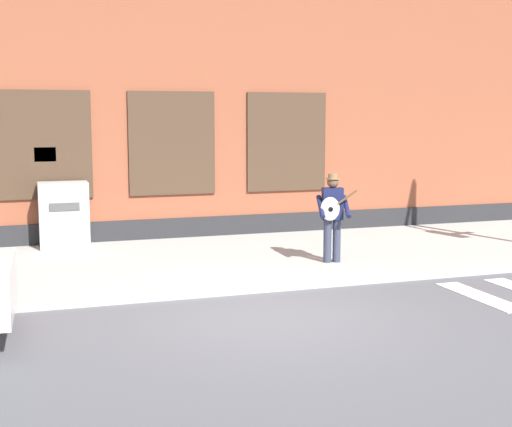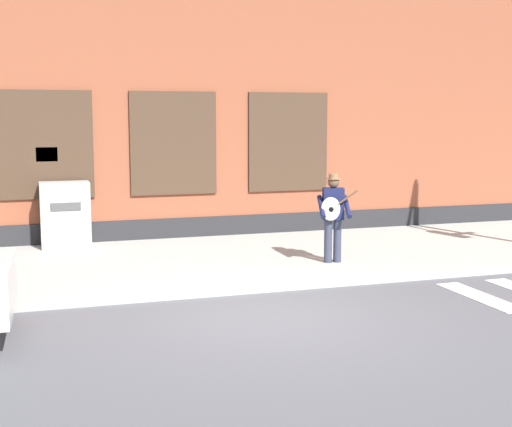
{
  "view_description": "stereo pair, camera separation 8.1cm",
  "coord_description": "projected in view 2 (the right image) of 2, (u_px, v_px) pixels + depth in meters",
  "views": [
    {
      "loc": [
        -3.21,
        -9.12,
        2.82
      ],
      "look_at": [
        0.39,
        1.76,
        1.26
      ],
      "focal_mm": 50.0,
      "sensor_mm": 36.0,
      "label": 1
    },
    {
      "loc": [
        -3.13,
        -9.15,
        2.82
      ],
      "look_at": [
        0.39,
        1.76,
        1.26
      ],
      "focal_mm": 50.0,
      "sensor_mm": 36.0,
      "label": 2
    }
  ],
  "objects": [
    {
      "name": "ground_plane",
      "position": [
        268.0,
        320.0,
        9.96
      ],
      "size": [
        160.0,
        160.0,
        0.0
      ],
      "primitive_type": "plane",
      "color": "#56565B"
    },
    {
      "name": "sidewalk",
      "position": [
        201.0,
        261.0,
        13.71
      ],
      "size": [
        28.0,
        5.06,
        0.1
      ],
      "color": "#ADAAA3",
      "rests_on": "ground"
    },
    {
      "name": "building_backdrop",
      "position": [
        156.0,
        59.0,
        17.42
      ],
      "size": [
        28.0,
        4.06,
        8.44
      ],
      "color": "brown",
      "rests_on": "ground"
    },
    {
      "name": "busker",
      "position": [
        333.0,
        213.0,
        13.23
      ],
      "size": [
        0.72,
        0.63,
        1.67
      ],
      "color": "#33384C",
      "rests_on": "sidewalk"
    },
    {
      "name": "utility_box",
      "position": [
        65.0,
        215.0,
        14.84
      ],
      "size": [
        1.0,
        0.61,
        1.37
      ],
      "color": "#ADADA8",
      "rests_on": "sidewalk"
    }
  ]
}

